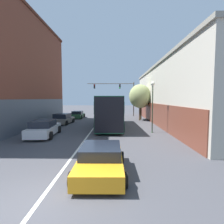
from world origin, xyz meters
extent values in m
plane|color=#424247|center=(0.00, 0.00, 0.00)|extent=(160.00, 160.00, 0.00)
cube|color=silver|center=(0.00, 15.94, 0.00)|extent=(0.14, 43.87, 0.01)
cube|color=brown|center=(-9.84, 14.29, 6.41)|extent=(6.68, 19.65, 12.82)
cube|color=#4C515B|center=(-6.55, 14.29, 1.60)|extent=(0.24, 19.25, 3.20)
cube|color=#542A1E|center=(-9.84, 14.29, 12.67)|extent=(6.94, 19.84, 0.30)
cube|color=#B7B2A3|center=(11.21, 17.86, 3.80)|extent=(7.42, 27.78, 7.60)
cube|color=brown|center=(7.55, 17.86, 1.33)|extent=(0.24, 27.23, 2.66)
cube|color=gray|center=(11.21, 17.86, 7.45)|extent=(7.71, 28.06, 0.30)
cube|color=#145133|center=(1.72, 14.88, 1.87)|extent=(2.95, 10.54, 3.29)
cube|color=black|center=(1.72, 14.88, 2.46)|extent=(2.99, 10.33, 1.05)
cube|color=beige|center=(1.72, 14.88, 1.61)|extent=(2.98, 10.44, 0.33)
cube|color=black|center=(1.89, 9.68, 1.87)|extent=(2.55, 0.14, 3.15)
cylinder|color=black|center=(0.28, 18.08, 0.50)|extent=(0.33, 1.01, 1.00)
cylinder|color=black|center=(2.94, 18.17, 0.50)|extent=(0.33, 1.01, 1.00)
cylinder|color=black|center=(0.50, 11.60, 0.50)|extent=(0.33, 1.01, 1.00)
cylinder|color=black|center=(3.16, 11.69, 0.50)|extent=(0.33, 1.01, 1.00)
cube|color=orange|center=(1.78, 2.22, 0.45)|extent=(1.93, 4.00, 0.57)
cube|color=black|center=(1.78, 2.46, 0.96)|extent=(1.76, 2.09, 0.45)
cylinder|color=black|center=(0.79, 3.44, 0.29)|extent=(0.23, 0.59, 0.59)
cylinder|color=black|center=(2.74, 3.46, 0.29)|extent=(0.23, 0.59, 0.59)
cylinder|color=black|center=(0.83, 0.97, 0.29)|extent=(0.23, 0.59, 0.59)
cylinder|color=black|center=(2.77, 1.00, 0.29)|extent=(0.23, 0.59, 0.59)
cube|color=slate|center=(-4.42, 17.28, 0.46)|extent=(2.24, 4.00, 0.59)
cube|color=black|center=(-4.44, 17.08, 1.05)|extent=(1.91, 2.16, 0.59)
cylinder|color=black|center=(-5.26, 18.55, 0.30)|extent=(0.28, 0.61, 0.59)
cylinder|color=black|center=(-3.34, 18.36, 0.30)|extent=(0.28, 0.61, 0.59)
cylinder|color=black|center=(-5.50, 16.19, 0.30)|extent=(0.28, 0.61, 0.59)
cylinder|color=black|center=(-3.58, 16.00, 0.30)|extent=(0.28, 0.61, 0.59)
cube|color=silver|center=(-3.81, 9.79, 0.53)|extent=(2.20, 4.75, 0.69)
cube|color=black|center=(-3.79, 9.56, 1.15)|extent=(1.87, 2.53, 0.54)
cylinder|color=black|center=(-4.87, 11.13, 0.33)|extent=(0.27, 0.68, 0.66)
cylinder|color=black|center=(-2.98, 11.29, 0.33)|extent=(0.27, 0.68, 0.66)
cylinder|color=black|center=(-4.63, 8.28, 0.33)|extent=(0.27, 0.68, 0.66)
cylinder|color=black|center=(-2.75, 8.44, 0.33)|extent=(0.27, 0.68, 0.66)
cube|color=#285633|center=(-3.91, 23.91, 0.45)|extent=(1.75, 4.07, 0.56)
cube|color=black|center=(-3.91, 23.71, 0.97)|extent=(1.59, 2.12, 0.49)
cylinder|color=black|center=(-4.81, 25.16, 0.30)|extent=(0.23, 0.61, 0.61)
cylinder|color=black|center=(-3.04, 25.17, 0.30)|extent=(0.23, 0.61, 0.61)
cylinder|color=black|center=(-4.78, 22.64, 0.30)|extent=(0.23, 0.61, 0.61)
cylinder|color=black|center=(-3.01, 22.66, 0.30)|extent=(0.23, 0.61, 0.61)
cylinder|color=#514C47|center=(5.88, 27.87, 3.19)|extent=(0.18, 0.18, 6.39)
cylinder|color=#514C47|center=(1.52, 27.87, 6.09)|extent=(8.73, 0.12, 0.12)
cube|color=black|center=(3.26, 27.87, 5.57)|extent=(0.28, 0.24, 0.80)
sphere|color=black|center=(3.26, 27.72, 5.82)|extent=(0.18, 0.18, 0.18)
sphere|color=black|center=(3.26, 27.72, 5.57)|extent=(0.18, 0.18, 0.18)
sphere|color=green|center=(3.26, 27.72, 5.32)|extent=(0.18, 0.18, 0.18)
cube|color=black|center=(-1.54, 27.87, 5.57)|extent=(0.28, 0.24, 0.80)
sphere|color=red|center=(-1.54, 27.72, 5.82)|extent=(0.18, 0.18, 0.18)
sphere|color=black|center=(-1.54, 27.72, 5.57)|extent=(0.18, 0.18, 0.18)
sphere|color=black|center=(-1.54, 27.72, 5.32)|extent=(0.18, 0.18, 0.18)
cone|color=#233323|center=(5.97, 11.49, 0.10)|extent=(0.26, 0.26, 0.20)
cylinder|color=#233323|center=(5.97, 11.49, 2.28)|extent=(0.10, 0.10, 4.55)
sphere|color=#EFE5CC|center=(5.97, 11.49, 4.69)|extent=(0.40, 0.40, 0.40)
cylinder|color=brown|center=(6.07, 20.98, 1.14)|extent=(0.20, 0.20, 2.29)
ellipsoid|color=#99A366|center=(6.07, 20.98, 3.64)|extent=(3.19, 2.87, 3.51)
cylinder|color=#4C3823|center=(6.41, 22.13, 1.11)|extent=(0.24, 0.24, 2.22)
ellipsoid|color=#99A366|center=(6.41, 22.13, 3.60)|extent=(3.24, 2.91, 3.56)
camera|label=1|loc=(2.42, -5.22, 3.27)|focal=28.00mm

